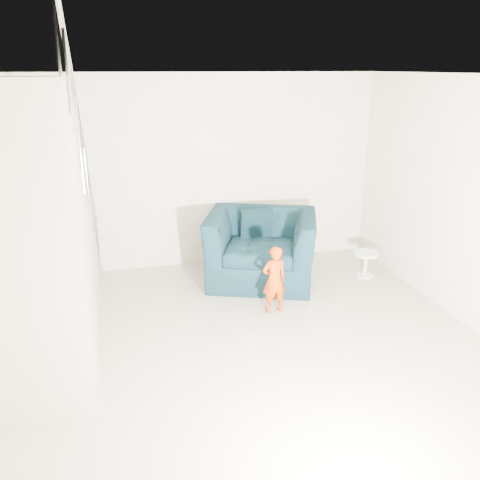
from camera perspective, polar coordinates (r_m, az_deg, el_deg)
The scene contains 11 objects.
floor at distance 5.19m, azimuth 1.62°, elevation -13.29°, with size 5.50×5.50×0.00m, color tan.
ceiling at distance 4.39m, azimuth 1.95°, elevation 18.05°, with size 5.50×5.50×0.00m, color silver.
back_wall at distance 7.22m, azimuth -4.15°, elevation 7.55°, with size 5.00×5.00×0.00m, color #BFB99B.
front_wall at distance 2.37m, azimuth 21.05°, elevation -19.22°, with size 5.00×5.00×0.00m, color #BFB99B.
armchair at distance 6.82m, azimuth 2.38°, elevation -0.85°, with size 1.42×1.24×0.92m, color black.
toddler at distance 5.95m, azimuth 3.87°, elevation -4.47°, with size 0.30×0.20×0.82m, color #9E2405.
side_table at distance 7.21m, azimuth 13.93°, elevation -2.22°, with size 0.35×0.35×0.35m.
staircase at distance 5.18m, azimuth -21.93°, elevation -3.09°, with size 1.02×3.03×3.62m.
cushion at distance 7.00m, azimuth 1.77°, elevation 1.77°, with size 0.44×0.13×0.42m, color black.
throw at distance 6.59m, azimuth -2.85°, elevation -0.50°, with size 0.05×0.49×0.55m, color black.
phone at distance 5.85m, azimuth 4.73°, elevation -1.71°, with size 0.02×0.05×0.10m, color black.
Camera 1 is at (-1.19, -4.23, 2.76)m, focal length 38.00 mm.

